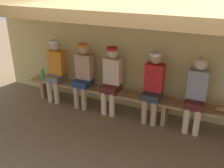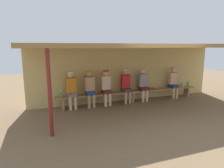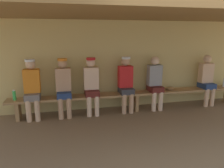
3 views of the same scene
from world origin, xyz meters
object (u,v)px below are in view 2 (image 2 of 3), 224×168
Objects in this scene: player_near_post at (143,84)px; player_leftmost at (72,88)px; support_post at (50,94)px; player_shirtless_tan at (90,87)px; player_middle at (106,86)px; player_in_white at (173,81)px; bench at (132,93)px; baseball_glove_dark_brown at (152,88)px; water_bottle_clear at (61,94)px; water_bottle_green at (188,83)px; player_in_blue at (126,84)px; water_bottle_blue at (183,84)px.

player_leftmost is at bearing 179.99° from player_near_post.
support_post is 2.63m from player_shirtless_tan.
player_middle is 1.32m from player_leftmost.
player_in_white is at bearing 0.00° from player_near_post.
bench is 0.94m from baseball_glove_dark_brown.
player_leftmost is at bearing 0.31° from water_bottle_clear.
player_near_post is 5.79× the size of water_bottle_clear.
support_post is 4.74m from baseball_glove_dark_brown.
water_bottle_green is 1.09× the size of baseball_glove_dark_brown.
player_in_white is 4.41m from player_leftmost.
player_leftmost reaches higher than water_bottle_green.
player_in_blue reaches higher than player_in_white.
bench is at bearing -179.77° from water_bottle_green.
support_post reaches higher than player_middle.
water_bottle_green is (2.30, 0.01, -0.14)m from player_near_post.
player_middle is 1.00× the size of player_leftmost.
bench is 2.44m from player_leftmost.
bench is 2.02m from player_in_white.
water_bottle_green is (3.91, 0.01, -0.16)m from player_middle.
player_middle is at bearing 0.00° from player_leftmost.
player_in_white is 0.99× the size of player_leftmost.
player_in_blue is 0.84m from player_middle.
baseball_glove_dark_brown is (2.03, 0.01, -0.24)m from player_middle.
player_near_post is at bearing 2.08° from baseball_glove_dark_brown.
water_bottle_green is 1.88m from baseball_glove_dark_brown.
player_in_blue is 2.54m from water_bottle_clear.
player_in_white is at bearing 21.79° from support_post.
player_in_blue is 2.25m from player_in_white.
water_bottle_blue is at bearing 0.11° from water_bottle_clear.
support_post is at bearing -135.86° from player_middle.
water_bottle_green is 1.14× the size of water_bottle_clear.
baseball_glove_dark_brown is (1.19, 0.01, -0.24)m from player_in_blue.
support_post is 9.17× the size of baseball_glove_dark_brown.
support_post reaches higher than bench.
player_in_blue and player_leftmost have the same top height.
bench is 2.57m from water_bottle_blue.
player_middle is (2.17, 2.10, -0.35)m from support_post.
player_leftmost reaches higher than baseball_glove_dark_brown.
player_in_white is 1.00× the size of player_near_post.
player_in_blue is 2.16m from player_leftmost.
player_leftmost is 5.39× the size of water_bottle_blue.
player_in_blue is at bearing 0.00° from player_middle.
bench is at bearing -0.08° from player_leftmost.
water_bottle_blue is 1.08× the size of water_bottle_clear.
baseball_glove_dark_brown is at bearing 0.17° from player_leftmost.
support_post is 2.22m from water_bottle_clear.
support_post is 1.65× the size of player_in_white.
player_in_blue is at bearing 1.14° from baseball_glove_dark_brown.
player_near_post is 2.06m from water_bottle_blue.
support_post is 6.22m from water_bottle_blue.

